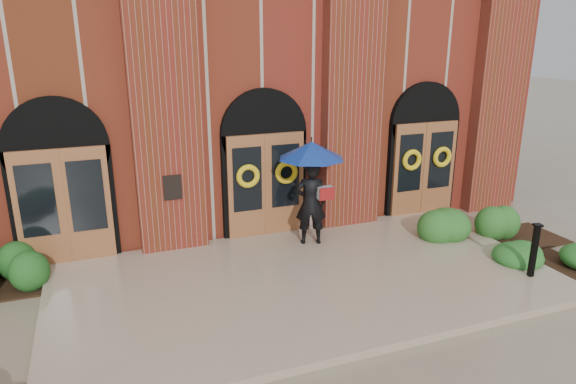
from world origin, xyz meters
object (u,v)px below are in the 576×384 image
metal_post (534,249)px  hedge_wall_left (26,266)px  man_with_umbrella (311,173)px  hedge_wall_right (499,227)px

metal_post → hedge_wall_left: 10.28m
man_with_umbrella → hedge_wall_right: bearing=179.3°
man_with_umbrella → hedge_wall_right: man_with_umbrella is taller
man_with_umbrella → metal_post: bearing=153.2°
man_with_umbrella → hedge_wall_right: size_ratio=0.78×
hedge_wall_left → hedge_wall_right: size_ratio=0.95×
metal_post → hedge_wall_right: size_ratio=0.36×
hedge_wall_left → hedge_wall_right: hedge_wall_right is taller
man_with_umbrella → hedge_wall_left: size_ratio=0.82×
man_with_umbrella → hedge_wall_right: (4.42, -1.29, -1.45)m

